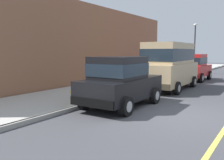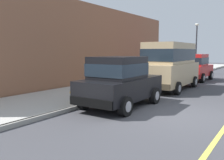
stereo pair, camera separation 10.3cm
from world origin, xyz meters
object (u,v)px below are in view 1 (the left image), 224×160
at_px(car_red_hatchback, 193,67).
at_px(fire_hydrant, 74,94).
at_px(dog_brown, 100,84).
at_px(car_tan_van, 169,64).
at_px(car_black_hatchback, 120,81).
at_px(street_lamp, 195,42).

bearing_deg(car_red_hatchback, fire_hydrant, -97.51).
xyz_separation_m(car_red_hatchback, dog_brown, (-2.46, -7.82, -0.55)).
relative_size(car_tan_van, fire_hydrant, 6.80).
bearing_deg(dog_brown, car_black_hatchback, -40.46).
distance_m(dog_brown, street_lamp, 13.24).
height_order(car_black_hatchback, car_tan_van, car_tan_van).
height_order(car_tan_van, fire_hydrant, car_tan_van).
bearing_deg(car_tan_van, fire_hydrant, -103.83).
distance_m(car_tan_van, car_red_hatchback, 4.90).
bearing_deg(car_tan_van, dog_brown, -130.35).
height_order(car_black_hatchback, fire_hydrant, car_black_hatchback).
relative_size(car_red_hatchback, fire_hydrant, 5.26).
distance_m(car_black_hatchback, car_red_hatchback, 9.99).
xyz_separation_m(car_black_hatchback, car_red_hatchback, (-0.08, 9.99, 0.00)).
xyz_separation_m(car_tan_van, street_lamp, (-1.38, 10.01, 1.51)).
xyz_separation_m(car_red_hatchback, fire_hydrant, (-1.43, -10.88, -0.50)).
relative_size(dog_brown, fire_hydrant, 1.00).
distance_m(car_red_hatchback, dog_brown, 8.22).
height_order(dog_brown, fire_hydrant, fire_hydrant).
bearing_deg(fire_hydrant, car_tan_van, 76.17).
bearing_deg(car_black_hatchback, street_lamp, 95.36).
bearing_deg(car_red_hatchback, street_lamp, 104.57).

